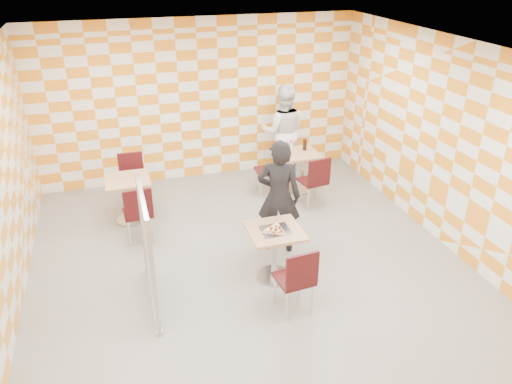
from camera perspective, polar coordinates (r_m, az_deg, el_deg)
room_shell at (r=6.75m, az=-1.66°, el=3.79°), size 7.00×7.00×7.00m
main_table at (r=6.67m, az=2.14°, el=-6.12°), size 0.70×0.70×0.75m
second_table at (r=9.12m, az=4.81°, el=3.11°), size 0.70×0.70×0.75m
empty_table at (r=8.31m, az=-14.33°, el=-0.04°), size 0.70×0.70×0.75m
chair_main_front at (r=6.04m, az=4.77°, el=-9.63°), size 0.46×0.47×0.92m
chair_second_front at (r=8.53m, az=6.82°, el=1.58°), size 0.48×0.49×0.92m
chair_second_side at (r=8.98m, az=1.93°, el=3.05°), size 0.45×0.44×0.92m
chair_empty_near at (r=7.65m, az=-13.32°, el=-2.03°), size 0.45×0.46×0.92m
chair_empty_far at (r=8.83m, az=-13.99°, el=1.83°), size 0.44×0.45×0.92m
partition at (r=6.21m, az=-12.30°, el=-6.36°), size 0.08×1.38×1.55m
man_dark at (r=7.15m, az=2.63°, el=-0.54°), size 0.74×0.63×1.72m
man_white at (r=9.63m, az=3.13°, el=6.92°), size 1.04×0.92×1.80m
pizza_on_foil at (r=6.52m, az=2.23°, el=-4.27°), size 0.40×0.40×0.04m
sport_bottle at (r=9.06m, az=4.05°, el=5.24°), size 0.06×0.06×0.20m
soda_bottle at (r=9.11m, az=5.60°, el=5.40°), size 0.07×0.07×0.23m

